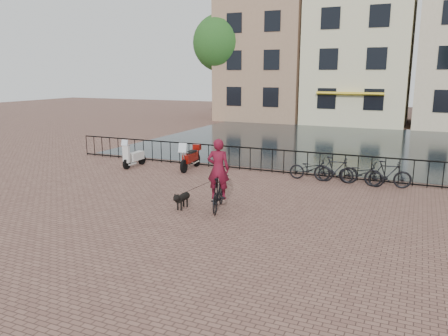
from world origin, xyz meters
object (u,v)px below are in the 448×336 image
at_px(dog, 182,200).
at_px(cyclist, 218,179).
at_px(scooter, 134,152).
at_px(motorcycle, 190,155).

bearing_deg(dog, cyclist, 17.35).
bearing_deg(dog, scooter, 137.35).
xyz_separation_m(cyclist, dog, (-1.08, -0.35, -0.71)).
distance_m(dog, scooter, 6.82).
height_order(dog, scooter, scooter).
distance_m(cyclist, motorcycle, 5.93).
xyz_separation_m(dog, motorcycle, (-2.47, 5.09, 0.38)).
relative_size(dog, motorcycle, 0.45).
distance_m(cyclist, dog, 1.33).
relative_size(cyclist, scooter, 1.79).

